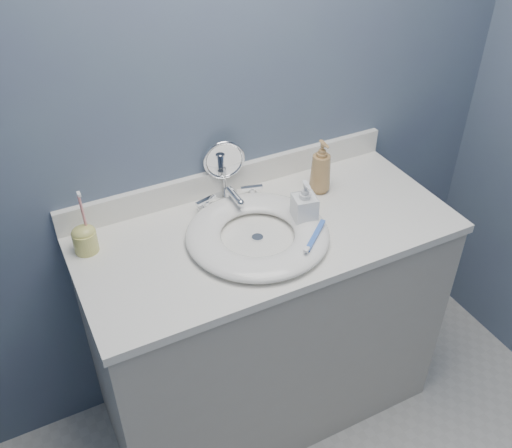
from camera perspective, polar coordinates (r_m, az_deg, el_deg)
back_wall at (r=1.87m, az=-2.77°, el=11.92°), size 2.20×0.02×2.40m
vanity_cabinet at (r=2.14m, az=0.98°, el=-10.23°), size 1.20×0.55×0.85m
countertop at (r=1.84m, az=1.12°, el=-0.89°), size 1.22×0.57×0.03m
backsplash at (r=1.99m, az=-2.40°, el=4.63°), size 1.22×0.02×0.09m
basin at (r=1.78m, az=0.15°, el=-1.01°), size 0.45×0.45×0.04m
drain at (r=1.79m, az=0.15°, el=-1.39°), size 0.04×0.04×0.01m
faucet at (r=1.91m, az=-2.53°, el=2.45°), size 0.25×0.13×0.07m
makeup_mirror at (r=1.93m, az=-3.19°, el=5.79°), size 0.14×0.08×0.21m
soap_bottle_amber at (r=1.97m, az=6.51°, el=5.71°), size 0.08×0.08×0.19m
soap_bottle_clear at (r=1.80m, az=4.88°, el=1.99°), size 0.09×0.09×0.16m
toothbrush_holder at (r=1.79m, az=-16.76°, el=-1.34°), size 0.07×0.07×0.21m
toothbrush_lying at (r=1.73m, az=5.90°, el=-1.25°), size 0.14×0.12×0.02m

